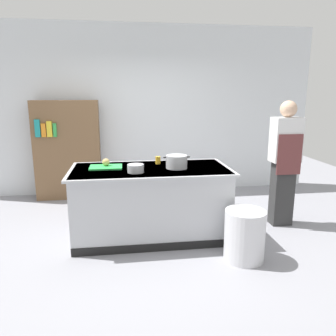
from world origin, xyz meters
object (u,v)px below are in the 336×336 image
object	(u,v)px
bookshelf	(68,150)
stock_pot	(177,162)
juice_cup	(158,160)
person_chef	(285,161)
trash_bin	(244,235)
mixing_bowl	(136,168)
onion	(106,162)

from	to	relation	value
bookshelf	stock_pot	bearing A→B (deg)	-48.87
juice_cup	person_chef	distance (m)	1.73
trash_bin	mixing_bowl	bearing A→B (deg)	153.83
stock_pot	mixing_bowl	distance (m)	0.54
stock_pot	mixing_bowl	bearing A→B (deg)	-163.32
mixing_bowl	stock_pot	bearing A→B (deg)	16.68
mixing_bowl	juice_cup	size ratio (longest dim) A/B	1.94
person_chef	juice_cup	bearing A→B (deg)	80.70
stock_pot	juice_cup	size ratio (longest dim) A/B	3.31
onion	stock_pot	distance (m)	0.89
person_chef	bookshelf	world-z (taller)	person_chef
onion	mixing_bowl	distance (m)	0.48
juice_cup	stock_pot	bearing A→B (deg)	-54.35
mixing_bowl	bookshelf	world-z (taller)	bookshelf
juice_cup	bookshelf	bearing A→B (deg)	132.04
bookshelf	juice_cup	bearing A→B (deg)	-47.96
trash_bin	person_chef	xyz separation A→B (m)	(0.88, 0.91, 0.63)
juice_cup	person_chef	size ratio (longest dim) A/B	0.06
juice_cup	trash_bin	distance (m)	1.47
onion	person_chef	distance (m)	2.40
juice_cup	bookshelf	size ratio (longest dim) A/B	0.06
onion	juice_cup	xyz separation A→B (m)	(0.67, 0.11, -0.02)
onion	mixing_bowl	bearing A→B (deg)	-42.22
juice_cup	trash_bin	world-z (taller)	juice_cup
bookshelf	onion	bearing A→B (deg)	-66.31
mixing_bowl	trash_bin	xyz separation A→B (m)	(1.16, -0.57, -0.66)
person_chef	mixing_bowl	bearing A→B (deg)	93.37
onion	mixing_bowl	world-z (taller)	onion
onion	bookshelf	bearing A→B (deg)	113.69
stock_pot	mixing_bowl	size ratio (longest dim) A/B	1.70
juice_cup	onion	bearing A→B (deg)	-170.57
onion	stock_pot	bearing A→B (deg)	-11.03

